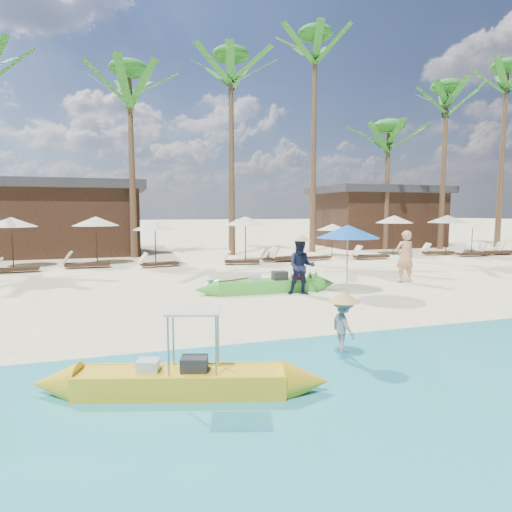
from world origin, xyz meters
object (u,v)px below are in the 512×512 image
object	(u,v)px
yellow_canoe	(181,381)
blue_umbrella	(348,231)
green_canoe	(267,285)
tourist	(405,257)

from	to	relation	value
yellow_canoe	blue_umbrella	bearing A→B (deg)	61.09
green_canoe	yellow_canoe	xyz separation A→B (m)	(-3.56, -6.81, -0.03)
green_canoe	blue_umbrella	world-z (taller)	blue_umbrella
yellow_canoe	tourist	distance (m)	11.35
yellow_canoe	tourist	bearing A→B (deg)	54.60
yellow_canoe	blue_umbrella	xyz separation A→B (m)	(5.87, 5.94, 1.73)
tourist	blue_umbrella	size ratio (longest dim) A/B	0.88
yellow_canoe	blue_umbrella	size ratio (longest dim) A/B	2.12
blue_umbrella	yellow_canoe	bearing A→B (deg)	-134.67
yellow_canoe	tourist	size ratio (longest dim) A/B	2.42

